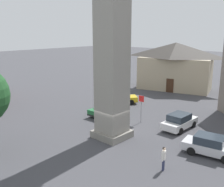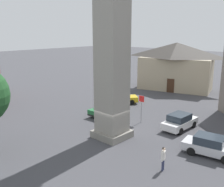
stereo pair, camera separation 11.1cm
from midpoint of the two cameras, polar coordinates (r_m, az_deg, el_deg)
ground_plane at (r=23.80m, az=0.14°, el=-9.31°), size 200.00×200.00×0.00m
car_blue_kerb at (r=26.12m, az=14.51°, el=-5.85°), size 1.89×4.17×1.53m
car_silver_kerb at (r=21.59m, az=20.63°, el=-10.52°), size 4.34×2.32×1.53m
car_red_corner at (r=33.98m, az=2.04°, el=-0.90°), size 3.90×4.27×1.53m
car_white_side at (r=29.45m, az=-1.17°, el=-3.19°), size 1.98×4.21×1.53m
pedestrian at (r=18.48m, az=11.17°, el=-13.21°), size 0.31×0.54×1.69m
building_hall_far at (r=42.83m, az=13.65°, el=5.82°), size 12.37×8.25×7.35m
road_sign at (r=26.90m, az=6.48°, el=-2.38°), size 0.60×0.07×2.80m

